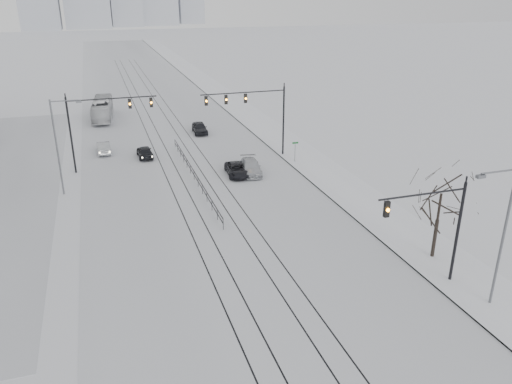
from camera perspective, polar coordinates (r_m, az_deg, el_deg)
name	(u,v)px	position (r m, az deg, el deg)	size (l,w,h in m)	color
road	(156,115)	(79.66, -11.31, 8.62)	(22.00, 260.00, 0.02)	silver
sidewalk_east	(240,109)	(82.19, -1.83, 9.49)	(5.00, 260.00, 0.16)	white
curb	(226,110)	(81.57, -3.50, 9.35)	(0.10, 260.00, 0.12)	gray
tram_rails	(178,152)	(60.49, -8.91, 4.57)	(5.30, 180.00, 0.01)	black
traffic_mast_near	(438,222)	(32.95, 20.10, -3.25)	(6.10, 0.37, 7.00)	black
traffic_mast_ne	(256,108)	(56.08, -0.05, 9.53)	(9.60, 0.37, 8.00)	black
traffic_mast_nw	(99,119)	(54.57, -17.48, 7.97)	(9.10, 0.37, 8.00)	black
street_light_east	(501,229)	(31.88, 26.19, -3.80)	(2.73, 0.25, 9.00)	#595B60
street_light_west	(59,141)	(48.98, -21.55, 5.47)	(2.73, 0.25, 9.00)	#595B60
bare_tree	(440,201)	(36.53, 20.32, -0.92)	(4.40, 4.40, 6.10)	black
median_fence	(194,175)	(50.97, -7.10, 1.94)	(0.06, 24.00, 1.00)	black
street_sign	(295,149)	(55.62, 4.49, 4.93)	(0.70, 0.06, 2.40)	#595B60
sedan_sb_inner	(145,152)	(58.90, -12.60, 4.50)	(1.62, 4.03, 1.37)	black
sedan_sb_outer	(104,147)	(61.82, -17.01, 4.89)	(1.46, 4.17, 1.37)	#9DA1A4
sedan_nb_front	(237,170)	(51.89, -2.20, 2.57)	(2.06, 4.47, 1.24)	black
sedan_nb_right	(251,167)	(52.36, -0.59, 2.86)	(1.96, 4.83, 1.40)	#B4B7BC
sedan_nb_far	(200,128)	(68.05, -6.46, 7.29)	(1.77, 4.39, 1.50)	black
box_truck	(102,109)	(78.72, -17.14, 9.05)	(2.55, 10.90, 3.04)	silver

